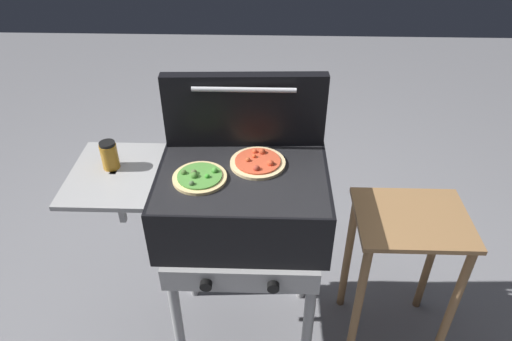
{
  "coord_description": "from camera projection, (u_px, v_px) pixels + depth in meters",
  "views": [
    {
      "loc": [
        0.09,
        -1.37,
        1.91
      ],
      "look_at": [
        0.05,
        0.0,
        0.92
      ],
      "focal_mm": 32.63,
      "sensor_mm": 36.0,
      "label": 1
    }
  ],
  "objects": [
    {
      "name": "grill",
      "position": [
        239.0,
        205.0,
        1.79
      ],
      "size": [
        0.96,
        0.53,
        0.9
      ],
      "color": "black",
      "rests_on": "ground_plane"
    },
    {
      "name": "pizza_pepperoni",
      "position": [
        258.0,
        162.0,
        1.76
      ],
      "size": [
        0.21,
        0.21,
        0.04
      ],
      "color": "beige",
      "rests_on": "grill"
    },
    {
      "name": "prep_table",
      "position": [
        404.0,
        253.0,
        1.92
      ],
      "size": [
        0.44,
        0.36,
        0.71
      ],
      "color": "olive",
      "rests_on": "ground_plane"
    },
    {
      "name": "sauce_jar",
      "position": [
        109.0,
        155.0,
        1.71
      ],
      "size": [
        0.06,
        0.06,
        0.11
      ],
      "color": "#B77A1E",
      "rests_on": "grill"
    },
    {
      "name": "grill_lid_open",
      "position": [
        245.0,
        110.0,
        1.79
      ],
      "size": [
        0.63,
        0.09,
        0.3
      ],
      "color": "black",
      "rests_on": "grill"
    },
    {
      "name": "pizza_veggie",
      "position": [
        200.0,
        177.0,
        1.68
      ],
      "size": [
        0.2,
        0.2,
        0.04
      ],
      "color": "#E0C17F",
      "rests_on": "grill"
    },
    {
      "name": "ground_plane",
      "position": [
        246.0,
        325.0,
        2.23
      ],
      "size": [
        8.0,
        8.0,
        0.0
      ],
      "primitive_type": "plane",
      "color": "gray"
    }
  ]
}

